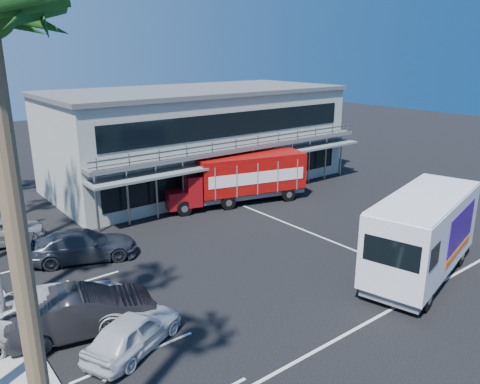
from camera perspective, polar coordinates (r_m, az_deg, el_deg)
ground at (r=24.72m, az=8.41°, el=-7.23°), size 120.00×120.00×0.00m
building at (r=36.63m, az=-5.17°, el=6.78°), size 22.40×12.00×7.30m
red_truck at (r=31.67m, az=0.14°, el=1.82°), size 10.01×4.57×3.29m
white_van at (r=22.71m, az=21.36°, el=-4.82°), size 8.41×4.60×3.90m
parked_car_a at (r=17.27m, az=-12.83°, el=-16.29°), size 4.30×3.13×1.36m
parked_car_b at (r=18.54m, az=-18.56°, el=-13.66°), size 5.49×2.89×1.72m
parked_car_c at (r=19.01m, az=-21.37°, el=-13.25°), size 6.58×4.37×1.68m
parked_car_d at (r=24.61m, az=-18.58°, el=-6.17°), size 5.61×3.77×1.51m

